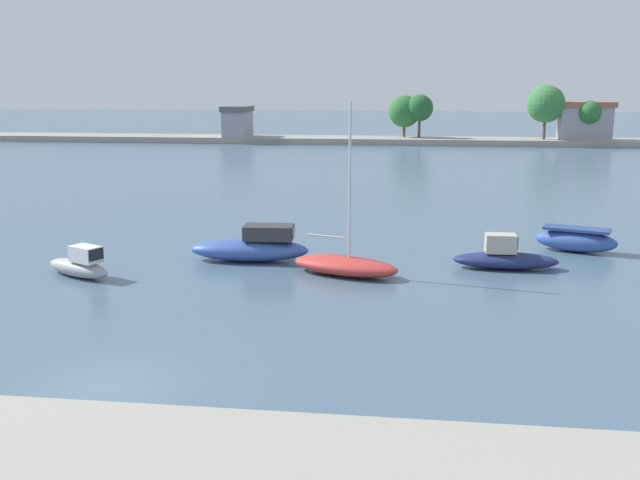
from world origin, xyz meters
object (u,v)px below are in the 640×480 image
moored_boat_3 (345,265)px  moored_boat_4 (505,258)px  moored_boat_2 (253,247)px  moored_boat_5 (576,240)px  moored_boat_1 (80,265)px  mooring_buoy_1 (245,244)px

moored_boat_3 → moored_boat_4: bearing=34.1°
moored_boat_2 → moored_boat_5: bearing=10.6°
moored_boat_1 → moored_boat_5: 22.72m
mooring_buoy_1 → moored_boat_2: bearing=-70.1°
moored_boat_2 → mooring_buoy_1: (-0.98, 2.72, -0.51)m
moored_boat_5 → mooring_buoy_1: (-15.95, -1.02, -0.44)m
moored_boat_2 → mooring_buoy_1: size_ratio=22.18×
moored_boat_2 → moored_boat_5: 15.42m
moored_boat_3 → mooring_buoy_1: moored_boat_3 is taller
moored_boat_1 → moored_boat_2: 7.47m
moored_boat_5 → moored_boat_1: bearing=-141.6°
mooring_buoy_1 → moored_boat_4: bearing=-12.5°
moored_boat_2 → moored_boat_4: (11.18, 0.01, -0.15)m
mooring_buoy_1 → moored_boat_5: bearing=3.7°
moored_boat_2 → moored_boat_4: moored_boat_2 is taller
moored_boat_4 → moored_boat_5: size_ratio=1.14×
moored_boat_3 → moored_boat_5: 11.98m
moored_boat_1 → moored_boat_2: bearing=56.3°
moored_boat_5 → moored_boat_3: bearing=-132.4°
moored_boat_5 → mooring_buoy_1: moored_boat_5 is taller
moored_boat_4 → mooring_buoy_1: moored_boat_4 is taller
moored_boat_3 → moored_boat_5: moored_boat_3 is taller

